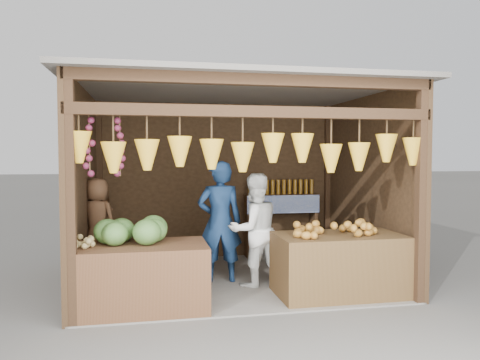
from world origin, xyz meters
The scene contains 12 objects.
ground centered at (0.00, 0.00, 0.00)m, with size 80.00×80.00×0.00m, color #514F49.
stall_structure centered at (-0.03, -0.04, 1.67)m, with size 4.30×3.30×2.66m.
back_shelf centered at (1.05, 1.28, 0.87)m, with size 1.25×0.32×1.32m.
counter_left centered at (-1.25, -1.07, 0.37)m, with size 1.46×0.85×0.74m, color #4B2D19.
counter_right centered at (1.13, -0.99, 0.38)m, with size 1.55×0.85×0.77m, color #483018.
stool centered at (-1.85, 0.18, 0.14)m, with size 0.30×0.30×0.28m, color black.
man_standing centered at (-0.22, -0.09, 0.83)m, with size 0.61×0.40×1.66m, color navy.
woman_standing centered at (0.21, -0.34, 0.75)m, with size 0.73×0.57×1.50m, color white.
vendor_seated centered at (-1.85, 0.18, 0.86)m, with size 0.56×0.37×1.15m, color brown.
melon_pile centered at (-1.32, -0.97, 0.90)m, with size 1.00×0.50×0.32m, color #144D16, non-canonical shape.
tanfruit_pile centered at (-1.88, -1.08, 0.81)m, with size 0.34×0.40×0.13m, color #9B7F47, non-canonical shape.
mango_pile centered at (1.13, -1.03, 0.88)m, with size 1.40×0.64×0.22m, color #D2511C, non-canonical shape.
Camera 1 is at (-1.17, -6.33, 1.73)m, focal length 35.00 mm.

